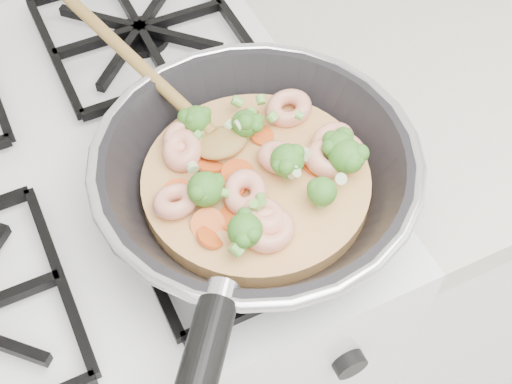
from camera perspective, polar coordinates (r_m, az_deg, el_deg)
name	(u,v)px	position (r m, az deg, el deg)	size (l,w,h in m)	color
stove	(122,336)	(1.17, -10.79, -11.36)	(0.60, 0.60, 0.92)	white
skillet	(255,177)	(0.69, -0.05, 1.21)	(0.38, 0.60, 0.09)	black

